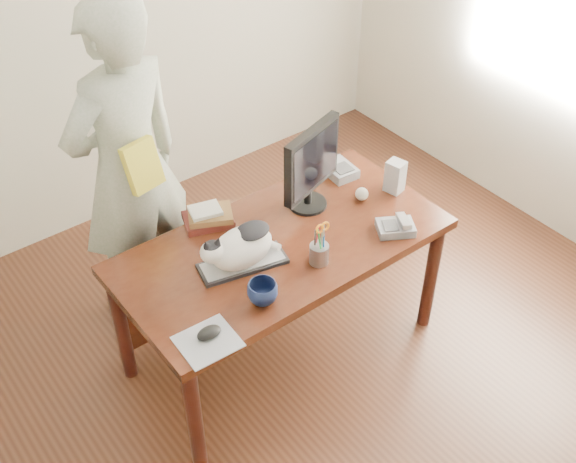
# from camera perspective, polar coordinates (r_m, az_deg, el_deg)

# --- Properties ---
(room) EXTENTS (4.50, 4.50, 4.50)m
(room) POSITION_cam_1_polar(r_m,az_deg,el_deg) (2.72, 7.09, 2.17)
(room) COLOR black
(room) RESTS_ON ground
(desk) EXTENTS (1.60, 0.80, 0.75)m
(desk) POSITION_cam_1_polar(r_m,az_deg,el_deg) (3.59, -1.25, -1.98)
(desk) COLOR black
(desk) RESTS_ON ground
(keyboard) EXTENTS (0.43, 0.24, 0.02)m
(keyboard) POSITION_cam_1_polar(r_m,az_deg,el_deg) (3.33, -3.59, -2.53)
(keyboard) COLOR black
(keyboard) RESTS_ON desk
(cat) EXTENTS (0.40, 0.26, 0.23)m
(cat) POSITION_cam_1_polar(r_m,az_deg,el_deg) (3.25, -3.87, -1.22)
(cat) COLOR white
(cat) RESTS_ON keyboard
(monitor) EXTENTS (0.40, 0.25, 0.45)m
(monitor) POSITION_cam_1_polar(r_m,az_deg,el_deg) (3.52, 1.87, 5.34)
(monitor) COLOR black
(monitor) RESTS_ON desk
(pen_cup) EXTENTS (0.10, 0.09, 0.23)m
(pen_cup) POSITION_cam_1_polar(r_m,az_deg,el_deg) (3.30, 2.48, -1.60)
(pen_cup) COLOR gray
(pen_cup) RESTS_ON desk
(mousepad) EXTENTS (0.25, 0.23, 0.01)m
(mousepad) POSITION_cam_1_polar(r_m,az_deg,el_deg) (3.02, -6.35, -8.64)
(mousepad) COLOR #A9ADB5
(mousepad) RESTS_ON desk
(mouse) EXTENTS (0.11, 0.07, 0.04)m
(mouse) POSITION_cam_1_polar(r_m,az_deg,el_deg) (3.02, -6.27, -7.97)
(mouse) COLOR black
(mouse) RESTS_ON mousepad
(coffee_mug) EXTENTS (0.18, 0.18, 0.11)m
(coffee_mug) POSITION_cam_1_polar(r_m,az_deg,el_deg) (3.12, -2.03, -4.85)
(coffee_mug) COLOR black
(coffee_mug) RESTS_ON desk
(phone) EXTENTS (0.22, 0.20, 0.08)m
(phone) POSITION_cam_1_polar(r_m,az_deg,el_deg) (3.53, 8.56, 0.37)
(phone) COLOR slate
(phone) RESTS_ON desk
(speaker) EXTENTS (0.10, 0.10, 0.18)m
(speaker) POSITION_cam_1_polar(r_m,az_deg,el_deg) (3.76, 8.46, 4.33)
(speaker) COLOR #A8A8AB
(speaker) RESTS_ON desk
(baseball) EXTENTS (0.07, 0.07, 0.07)m
(baseball) POSITION_cam_1_polar(r_m,az_deg,el_deg) (3.71, 5.85, 2.97)
(baseball) COLOR silver
(baseball) RESTS_ON desk
(book_stack) EXTENTS (0.28, 0.25, 0.09)m
(book_stack) POSITION_cam_1_polar(r_m,az_deg,el_deg) (3.56, -6.30, 1.17)
(book_stack) COLOR #431512
(book_stack) RESTS_ON desk
(calculator) EXTENTS (0.16, 0.20, 0.06)m
(calculator) POSITION_cam_1_polar(r_m,az_deg,el_deg) (3.89, 4.08, 4.88)
(calculator) COLOR slate
(calculator) RESTS_ON desk
(person) EXTENTS (0.75, 0.56, 1.86)m
(person) POSITION_cam_1_polar(r_m,az_deg,el_deg) (3.69, -12.45, 4.76)
(person) COLOR beige
(person) RESTS_ON ground
(held_book) EXTENTS (0.19, 0.14, 0.24)m
(held_book) POSITION_cam_1_polar(r_m,az_deg,el_deg) (3.50, -11.43, 5.12)
(held_book) COLOR gold
(held_book) RESTS_ON person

